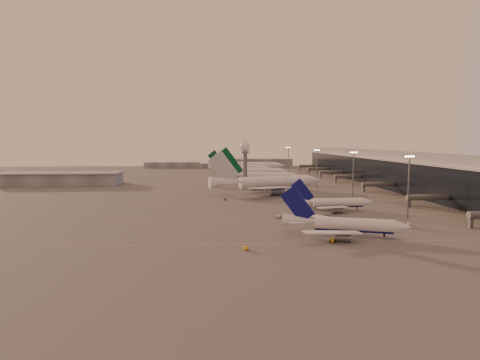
{
  "coord_description": "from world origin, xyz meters",
  "views": [
    {
      "loc": [
        -17.3,
        -157.34,
        30.17
      ],
      "look_at": [
        -1.7,
        70.98,
        8.88
      ],
      "focal_mm": 32.0,
      "sensor_mm": 36.0,
      "label": 1
    }
  ],
  "objects": [
    {
      "name": "distant_horizon",
      "position": [
        2.62,
        325.14,
        3.89
      ],
      "size": [
        165.0,
        37.5,
        9.0
      ],
      "color": "slate",
      "rests_on": "ground"
    },
    {
      "name": "taxiway_markings",
      "position": [
        30.0,
        56.0,
        0.01
      ],
      "size": [
        180.0,
        185.25,
        0.02
      ],
      "color": "gold",
      "rests_on": "ground"
    },
    {
      "name": "terminal",
      "position": [
        107.88,
        110.09,
        10.52
      ],
      "size": [
        57.0,
        362.0,
        23.04
      ],
      "color": "black",
      "rests_on": "ground"
    },
    {
      "name": "ground",
      "position": [
        0.0,
        0.0,
        0.0
      ],
      "size": [
        700.0,
        700.0,
        0.0
      ],
      "primitive_type": "plane",
      "color": "#4C4A4A",
      "rests_on": "ground"
    },
    {
      "name": "greentail_b",
      "position": [
        17.73,
        188.82,
        3.68
      ],
      "size": [
        55.94,
        44.57,
        20.82
      ],
      "color": "silver",
      "rests_on": "ground"
    },
    {
      "name": "gsv_truck_b",
      "position": [
        48.56,
        41.81,
        1.02
      ],
      "size": [
        5.24,
        3.61,
        2.0
      ],
      "color": "silver",
      "rests_on": "ground"
    },
    {
      "name": "gsv_tug_far",
      "position": [
        17.64,
        96.76,
        0.55
      ],
      "size": [
        4.3,
        4.04,
        1.06
      ],
      "color": "silver",
      "rests_on": "ground"
    },
    {
      "name": "gsv_truck_c",
      "position": [
        -10.03,
        56.46,
        1.21
      ],
      "size": [
        5.76,
        5.54,
        2.38
      ],
      "color": "#595C5F",
      "rests_on": "ground"
    },
    {
      "name": "mast_a",
      "position": [
        58.0,
        0.0,
        13.74
      ],
      "size": [
        3.6,
        0.56,
        25.0
      ],
      "color": "#57595E",
      "rests_on": "ground"
    },
    {
      "name": "mast_b",
      "position": [
        55.0,
        55.0,
        13.74
      ],
      "size": [
        3.6,
        0.56,
        25.0
      ],
      "color": "#57595E",
      "rests_on": "ground"
    },
    {
      "name": "mast_d",
      "position": [
        48.0,
        200.0,
        13.74
      ],
      "size": [
        3.6,
        0.56,
        25.0
      ],
      "color": "#57595E",
      "rests_on": "ground"
    },
    {
      "name": "narrowbody_near",
      "position": [
        24.54,
        -27.48,
        3.17
      ],
      "size": [
        38.6,
        30.27,
        15.67
      ],
      "color": "silver",
      "rests_on": "ground"
    },
    {
      "name": "gsv_tug_mid",
      "position": [
        8.69,
        4.76,
        0.53
      ],
      "size": [
        3.87,
        4.19,
        1.03
      ],
      "color": "silver",
      "rests_on": "ground"
    },
    {
      "name": "gsv_tug_near",
      "position": [
        18.64,
        -35.14,
        0.54
      ],
      "size": [
        3.69,
        4.26,
        1.04
      ],
      "color": "gold",
      "rests_on": "ground"
    },
    {
      "name": "narrowbody_mid",
      "position": [
        35.01,
        21.57,
        2.85
      ],
      "size": [
        36.08,
        28.81,
        14.1
      ],
      "color": "silver",
      "rests_on": "ground"
    },
    {
      "name": "hangar",
      "position": [
        -120.0,
        140.0,
        4.32
      ],
      "size": [
        82.0,
        27.0,
        8.5
      ],
      "color": "slate",
      "rests_on": "ground"
    },
    {
      "name": "gsv_tug_hangar",
      "position": [
        45.67,
        153.22,
        0.55
      ],
      "size": [
        4.25,
        3.37,
        1.06
      ],
      "color": "gold",
      "rests_on": "ground"
    },
    {
      "name": "radar_tower",
      "position": [
        5.0,
        120.0,
        20.95
      ],
      "size": [
        6.4,
        6.4,
        31.1
      ],
      "color": "#57595E",
      "rests_on": "ground"
    },
    {
      "name": "greentail_c",
      "position": [
        9.26,
        224.44,
        3.8
      ],
      "size": [
        58.04,
        46.28,
        21.54
      ],
      "color": "silver",
      "rests_on": "ground"
    },
    {
      "name": "gsv_truck_a",
      "position": [
        -7.45,
        -42.24,
        1.19
      ],
      "size": [
        6.03,
        4.75,
        2.34
      ],
      "color": "gold",
      "rests_on": "ground"
    },
    {
      "name": "gsv_catering_b",
      "position": [
        70.2,
        67.77,
        1.86
      ],
      "size": [
        4.72,
        2.54,
        3.72
      ],
      "color": "silver",
      "rests_on": "ground"
    },
    {
      "name": "gsv_catering_a",
      "position": [
        53.24,
        -11.66,
        1.85
      ],
      "size": [
        4.76,
        2.69,
        3.69
      ],
      "color": "silver",
      "rests_on": "ground"
    },
    {
      "name": "widebody_white",
      "position": [
        15.52,
        87.1,
        4.31
      ],
      "size": [
        68.7,
        54.27,
        24.85
      ],
      "color": "silver",
      "rests_on": "ground"
    },
    {
      "name": "mast_c",
      "position": [
        50.0,
        110.0,
        13.74
      ],
      "size": [
        3.6,
        0.56,
        25.0
      ],
      "color": "#57595E",
      "rests_on": "ground"
    },
    {
      "name": "gsv_truck_d",
      "position": [
        -12.47,
        115.51,
        1.2
      ],
      "size": [
        3.6,
        6.2,
        2.36
      ],
      "color": "#595C5F",
      "rests_on": "ground"
    },
    {
      "name": "greentail_a",
      "position": [
        19.25,
        140.66,
        3.66
      ],
      "size": [
        56.29,
        44.99,
        20.72
      ],
      "color": "silver",
      "rests_on": "ground"
    },
    {
      "name": "greentail_d",
      "position": [
        23.43,
        260.88,
        4.16
      ],
      "size": [
        63.9,
        51.05,
        23.55
      ],
      "color": "silver",
      "rests_on": "ground"
    }
  ]
}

